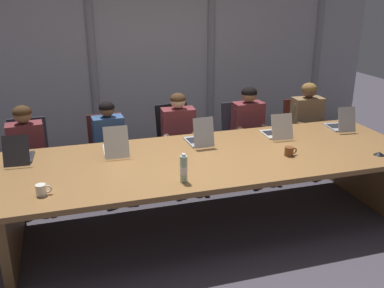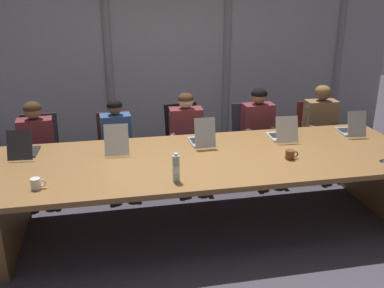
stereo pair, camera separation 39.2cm
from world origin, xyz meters
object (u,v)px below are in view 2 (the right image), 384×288
Objects in this scene: office_chair_right_mid at (251,148)px; person_left_end at (36,144)px; laptop_left_end at (24,150)px; person_right_end at (322,124)px; office_chair_right_end at (314,144)px; laptop_right_mid at (282,134)px; person_left_mid at (117,141)px; coffee_mug_far at (36,184)px; office_chair_left_end at (41,163)px; office_chair_center at (186,152)px; water_bottle_primary at (176,169)px; laptop_left_mid at (117,145)px; laptop_center at (202,139)px; laptop_right_end at (351,129)px; office_chair_left_mid at (117,159)px; person_right_mid at (260,128)px; coffee_mug_near at (290,155)px; person_center at (187,134)px.

person_left_end is at bearing -87.39° from office_chair_right_mid.
person_right_end is (3.64, 0.65, -0.15)m from laptop_left_end.
office_chair_right_end is at bearing -175.23° from person_right_end.
laptop_right_mid is 1.96m from person_left_mid.
office_chair_right_end is at bearing 25.79° from coffee_mug_far.
office_chair_center is (1.80, 0.00, 0.01)m from office_chair_left_end.
office_chair_left_end is at bearing 128.92° from water_bottle_primary.
laptop_left_mid is at bearing 118.66° from water_bottle_primary.
laptop_center is at bearing -59.62° from office_chair_right_end.
office_chair_right_end is (1.81, -0.01, -0.02)m from office_chair_center.
office_chair_right_mid is at bearing 80.75° from office_chair_center.
laptop_right_end is 2.86m from office_chair_left_mid.
laptop_left_end is 0.45× the size of office_chair_center.
person_right_mid is 2.09m from water_bottle_primary.
coffee_mug_far is (-3.40, -0.81, -0.01)m from laptop_right_end.
person_right_end is at bearing 85.58° from person_left_end.
laptop_left_mid is 0.91m from laptop_center.
person_right_mid is at bearing 87.55° from person_left_mid.
office_chair_center is (-0.02, 0.84, -0.47)m from laptop_center.
coffee_mug_near is at bearing 59.29° from person_left_end.
laptop_center is 0.97m from coffee_mug_near.
laptop_right_end is 0.35× the size of person_right_end.
coffee_mug_near is at bearing 49.83° from person_left_mid.
office_chair_left_mid is 0.77× the size of person_center.
laptop_right_end is at bearing 30.63° from coffee_mug_near.
water_bottle_primary is (1.41, -0.93, 0.06)m from laptop_left_end.
laptop_right_end is at bearing 1.83° from person_right_end.
person_center is 0.96m from person_right_mid.
laptop_center is at bearing 5.82° from person_center.
water_bottle_primary is (-1.29, -1.73, 0.54)m from office_chair_right_mid.
laptop_right_end is 1.18m from coffee_mug_near.
laptop_right_mid is 2.08m from office_chair_left_mid.
coffee_mug_far is at bearing -24.49° from office_chair_left_mid.
coffee_mug_far is at bearing 110.27° from laptop_right_mid.
person_right_end is at bearing -71.22° from laptop_center.
laptop_right_end is 2.39m from water_bottle_primary.
person_right_mid is (0.92, 0.69, -0.15)m from laptop_center.
person_center is at bearing -80.01° from office_chair_right_end.
person_right_end is at bearing 4.43° from laptop_right_end.
person_left_end reaches higher than person_left_mid.
office_chair_left_end is at bearing 82.40° from laptop_right_end.
person_center reaches higher than office_chair_right_end.
laptop_right_end is (2.69, 0.02, -0.00)m from laptop_left_mid.
person_right_mid is at bearing 84.01° from office_chair_left_mid.
office_chair_left_end is 1.03× the size of office_chair_left_mid.
water_bottle_primary is at bearing -149.42° from laptop_left_mid.
laptop_left_end is 3.19× the size of coffee_mug_near.
office_chair_right_end is 0.37m from person_right_end.
person_center is (1.79, -0.15, 0.31)m from office_chair_left_end.
person_right_mid is (0.94, -0.15, 0.32)m from office_chair_center.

